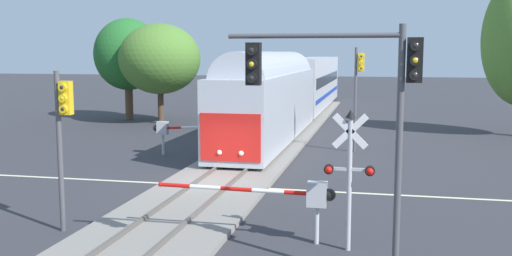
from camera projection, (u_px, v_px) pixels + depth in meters
ground_plane at (217, 186)px, 23.70m from camera, size 220.00×220.00×0.00m
road_centre_stripe at (217, 186)px, 23.70m from camera, size 44.00×0.20×0.01m
railway_track at (217, 184)px, 23.69m from camera, size 4.40×80.00×0.32m
commuter_train at (296, 87)px, 44.83m from camera, size 3.04×43.17×5.16m
crossing_gate_near at (298, 195)px, 16.50m from camera, size 5.31×0.40×1.80m
crossing_signal_mast at (349, 166)px, 15.68m from camera, size 1.36×0.44×3.91m
crossing_gate_far at (174, 129)px, 30.51m from camera, size 5.83×0.40×1.82m
traffic_signal_median at (63, 125)px, 17.27m from camera, size 0.53×0.38×4.89m
traffic_signal_near_right at (351, 91)px, 13.17m from camera, size 4.43×0.38×6.06m
traffic_signal_far_side at (358, 82)px, 31.36m from camera, size 0.53×0.38×5.70m
oak_behind_train at (160, 59)px, 43.89m from camera, size 6.18×6.18×7.61m
pine_left_background at (128, 55)px, 46.62m from camera, size 5.40×5.40×8.15m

